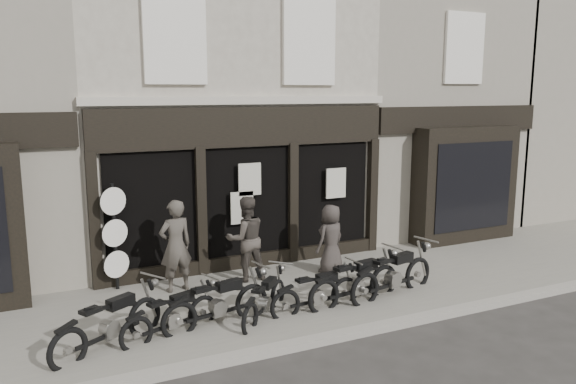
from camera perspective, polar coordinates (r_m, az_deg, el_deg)
name	(u,v)px	position (r m, az deg, el deg)	size (l,w,h in m)	color
ground_plane	(304,314)	(11.11, 1.65, -12.32)	(90.00, 90.00, 0.00)	#2D2B28
pavement	(285,296)	(11.84, -0.35, -10.54)	(30.00, 4.20, 0.12)	slate
kerb	(337,336)	(10.08, 4.98, -14.40)	(30.00, 0.25, 0.13)	gray
central_building	(207,98)	(15.80, -8.24, 9.47)	(7.30, 6.22, 8.34)	#B6AF9C
neighbour_right	(397,98)	(18.64, 11.06, 9.37)	(5.60, 6.73, 8.34)	gray
filler_right	(570,95)	(24.43, 26.70, 8.78)	(11.00, 6.00, 8.20)	gray
motorcycle_0	(110,328)	(9.93, -17.64, -13.00)	(2.02, 1.40, 1.07)	black
motorcycle_1	(172,319)	(10.14, -11.68, -12.52)	(1.89, 0.93, 0.95)	black
motorcycle_2	(218,307)	(10.42, -7.10, -11.51)	(2.16, 0.77, 1.05)	black
motorcycle_3	(265,303)	(10.67, -2.35, -11.18)	(1.53, 1.49, 0.92)	black
motorcycle_4	(317,296)	(10.98, 2.97, -10.47)	(2.01, 0.55, 0.96)	black
motorcycle_5	(356,285)	(11.42, 6.92, -9.41)	(2.29, 0.71, 1.10)	black
motorcycle_6	(393,278)	(11.91, 10.65, -8.61)	(2.34, 0.87, 1.13)	black
man_left	(176,246)	(11.93, -11.35, -5.37)	(0.71, 0.47, 1.95)	#433D37
man_centre	(246,239)	(12.41, -4.32, -4.74)	(0.92, 0.71, 1.88)	#3F3933
man_right	(331,239)	(12.95, 4.36, -4.76)	(0.78, 0.51, 1.59)	#37312D
advert_sign_post	(115,241)	(12.29, -17.15, -4.83)	(0.56, 0.37, 2.39)	black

